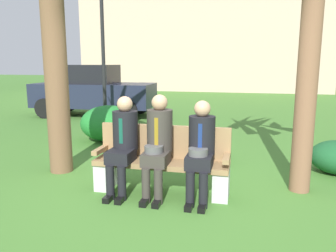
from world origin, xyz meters
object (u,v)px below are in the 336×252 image
object	(u,v)px
seated_man_middle	(158,141)
parked_car_near	(93,91)
street_lamp	(103,39)
shrub_near_bench	(109,123)
seated_man_left	(123,140)
seated_man_right	(201,146)
park_bench	(162,162)
shrub_mid_lawn	(196,144)
building_backdrop	(208,13)

from	to	relation	value
seated_man_middle	parked_car_near	bearing A→B (deg)	122.43
seated_man_middle	street_lamp	bearing A→B (deg)	121.18
shrub_near_bench	parked_car_near	size ratio (longest dim) A/B	0.32
shrub_near_bench	street_lamp	xyz separation A→B (m)	(-0.93, 1.90, 1.98)
seated_man_left	shrub_near_bench	size ratio (longest dim) A/B	1.01
seated_man_middle	seated_man_right	world-z (taller)	seated_man_middle
park_bench	shrub_mid_lawn	xyz separation A→B (m)	(0.23, 1.53, -0.10)
seated_man_middle	park_bench	bearing A→B (deg)	79.83
park_bench	street_lamp	world-z (taller)	street_lamp
shrub_near_bench	parked_car_near	xyz separation A→B (m)	(-1.96, 3.29, 0.43)
shrub_near_bench	shrub_mid_lawn	distance (m)	2.44
shrub_near_bench	parked_car_near	bearing A→B (deg)	120.81
shrub_near_bench	park_bench	bearing A→B (deg)	-54.14
shrub_mid_lawn	street_lamp	xyz separation A→B (m)	(-3.09, 3.03, 2.06)
seated_man_right	parked_car_near	xyz separation A→B (m)	(-4.42, 6.08, 0.13)
shrub_mid_lawn	street_lamp	size ratio (longest dim) A/B	0.26
parked_car_near	building_backdrop	bearing A→B (deg)	82.09
seated_man_right	shrub_mid_lawn	world-z (taller)	seated_man_right
park_bench	seated_man_right	xyz separation A→B (m)	(0.54, -0.13, 0.29)
seated_man_left	seated_man_right	xyz separation A→B (m)	(1.04, -0.01, -0.02)
parked_car_near	street_lamp	distance (m)	2.32
shrub_mid_lawn	parked_car_near	size ratio (longest dim) A/B	0.26
park_bench	shrub_near_bench	xyz separation A→B (m)	(-1.92, 2.66, -0.02)
street_lamp	seated_man_left	bearing A→B (deg)	-63.31
seated_man_middle	shrub_near_bench	xyz separation A→B (m)	(-1.90, 2.79, -0.34)
seated_man_left	street_lamp	distance (m)	5.49
seated_man_right	shrub_mid_lawn	distance (m)	1.73
seated_man_middle	parked_car_near	size ratio (longest dim) A/B	0.34
shrub_near_bench	street_lamp	size ratio (longest dim) A/B	0.33
shrub_near_bench	building_backdrop	size ratio (longest dim) A/B	0.08
building_backdrop	shrub_mid_lawn	bearing A→B (deg)	-83.47
park_bench	seated_man_middle	xyz separation A→B (m)	(-0.02, -0.13, 0.32)
parked_car_near	shrub_mid_lawn	bearing A→B (deg)	-47.05
seated_man_left	shrub_mid_lawn	distance (m)	1.85
seated_man_right	parked_car_near	world-z (taller)	parked_car_near
parked_car_near	street_lamp	size ratio (longest dim) A/B	1.01
park_bench	shrub_near_bench	bearing A→B (deg)	125.86
seated_man_right	seated_man_left	bearing A→B (deg)	179.51
park_bench	shrub_mid_lawn	distance (m)	1.55
park_bench	seated_man_middle	world-z (taller)	seated_man_middle
street_lamp	building_backdrop	xyz separation A→B (m)	(0.95, 15.63, 2.82)
park_bench	seated_man_right	world-z (taller)	seated_man_right
shrub_near_bench	shrub_mid_lawn	world-z (taller)	shrub_near_bench
seated_man_left	seated_man_middle	bearing A→B (deg)	-0.30
building_backdrop	seated_man_right	bearing A→B (deg)	-83.15
seated_man_right	street_lamp	size ratio (longest dim) A/B	0.32
street_lamp	building_backdrop	distance (m)	15.91
shrub_mid_lawn	street_lamp	bearing A→B (deg)	135.57
street_lamp	seated_man_middle	bearing A→B (deg)	-58.82
park_bench	seated_man_middle	bearing A→B (deg)	-100.17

